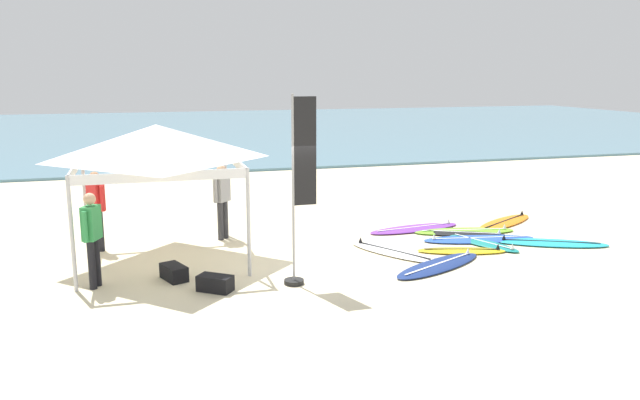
# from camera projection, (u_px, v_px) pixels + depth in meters

# --- Properties ---
(ground_plane) EXTENTS (80.00, 80.00, 0.00)m
(ground_plane) POSITION_uv_depth(u_px,v_px,m) (317.00, 265.00, 12.55)
(ground_plane) COLOR beige
(sea) EXTENTS (80.00, 36.00, 0.10)m
(sea) POSITION_uv_depth(u_px,v_px,m) (191.00, 130.00, 40.85)
(sea) COLOR #568499
(sea) RESTS_ON ground
(canopy_tent) EXTENTS (3.18, 3.18, 2.75)m
(canopy_tent) POSITION_uv_depth(u_px,v_px,m) (157.00, 143.00, 12.44)
(canopy_tent) COLOR #B7B7BC
(canopy_tent) RESTS_ON ground
(surfboard_orange) EXTENTS (2.32, 1.74, 0.19)m
(surfboard_orange) POSITION_uv_depth(u_px,v_px,m) (505.00, 222.00, 15.96)
(surfboard_orange) COLOR orange
(surfboard_orange) RESTS_ON ground
(surfboard_white) EXTENTS (1.63, 2.21, 0.19)m
(surfboard_white) POSITION_uv_depth(u_px,v_px,m) (393.00, 252.00, 13.34)
(surfboard_white) COLOR white
(surfboard_white) RESTS_ON ground
(surfboard_yellow) EXTENTS (1.94, 1.02, 0.19)m
(surfboard_yellow) POSITION_uv_depth(u_px,v_px,m) (462.00, 251.00, 13.43)
(surfboard_yellow) COLOR yellow
(surfboard_yellow) RESTS_ON ground
(surfboard_cyan) EXTENTS (2.51, 1.65, 0.19)m
(surfboard_cyan) POSITION_uv_depth(u_px,v_px,m) (550.00, 243.00, 14.05)
(surfboard_cyan) COLOR #23B2CC
(surfboard_cyan) RESTS_ON ground
(surfboard_black) EXTENTS (2.08, 1.40, 0.19)m
(surfboard_black) POSITION_uv_depth(u_px,v_px,m) (463.00, 233.00, 14.84)
(surfboard_black) COLOR black
(surfboard_black) RESTS_ON ground
(surfboard_blue) EXTENTS (2.66, 1.11, 0.19)m
(surfboard_blue) POSITION_uv_depth(u_px,v_px,m) (479.00, 239.00, 14.36)
(surfboard_blue) COLOR blue
(surfboard_blue) RESTS_ON ground
(surfboard_purple) EXTENTS (2.49, 0.99, 0.19)m
(surfboard_purple) POSITION_uv_depth(u_px,v_px,m) (415.00, 228.00, 15.33)
(surfboard_purple) COLOR purple
(surfboard_purple) RESTS_ON ground
(surfboard_lime) EXTENTS (2.49, 1.06, 0.19)m
(surfboard_lime) POSITION_uv_depth(u_px,v_px,m) (465.00, 231.00, 15.07)
(surfboard_lime) COLOR #7AD12D
(surfboard_lime) RESTS_ON ground
(surfboard_navy) EXTENTS (2.48, 1.72, 0.19)m
(surfboard_navy) POSITION_uv_depth(u_px,v_px,m) (439.00, 265.00, 12.43)
(surfboard_navy) COLOR navy
(surfboard_navy) RESTS_ON ground
(surfboard_teal) EXTENTS (1.16, 1.93, 0.19)m
(surfboard_teal) POSITION_uv_depth(u_px,v_px,m) (483.00, 243.00, 14.04)
(surfboard_teal) COLOR #19847F
(surfboard_teal) RESTS_ON ground
(person_red) EXTENTS (0.39, 0.46, 1.71)m
(person_red) POSITION_uv_depth(u_px,v_px,m) (96.00, 205.00, 13.39)
(person_red) COLOR black
(person_red) RESTS_ON ground
(person_grey) EXTENTS (0.41, 0.42, 1.71)m
(person_grey) POSITION_uv_depth(u_px,v_px,m) (222.00, 197.00, 14.31)
(person_grey) COLOR #2D2D33
(person_grey) RESTS_ON ground
(person_green) EXTENTS (0.34, 0.51, 1.71)m
(person_green) POSITION_uv_depth(u_px,v_px,m) (92.00, 233.00, 11.07)
(person_green) COLOR black
(person_green) RESTS_ON ground
(banner_flag) EXTENTS (0.60, 0.36, 3.40)m
(banner_flag) POSITION_uv_depth(u_px,v_px,m) (300.00, 198.00, 11.16)
(banner_flag) COLOR #99999E
(banner_flag) RESTS_ON ground
(gear_bag_near_tent) EXTENTS (0.52, 0.68, 0.28)m
(gear_bag_near_tent) POSITION_uv_depth(u_px,v_px,m) (174.00, 272.00, 11.64)
(gear_bag_near_tent) COLOR black
(gear_bag_near_tent) RESTS_ON ground
(gear_bag_by_pole) EXTENTS (0.67, 0.61, 0.28)m
(gear_bag_by_pole) POSITION_uv_depth(u_px,v_px,m) (215.00, 283.00, 11.05)
(gear_bag_by_pole) COLOR black
(gear_bag_by_pole) RESTS_ON ground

